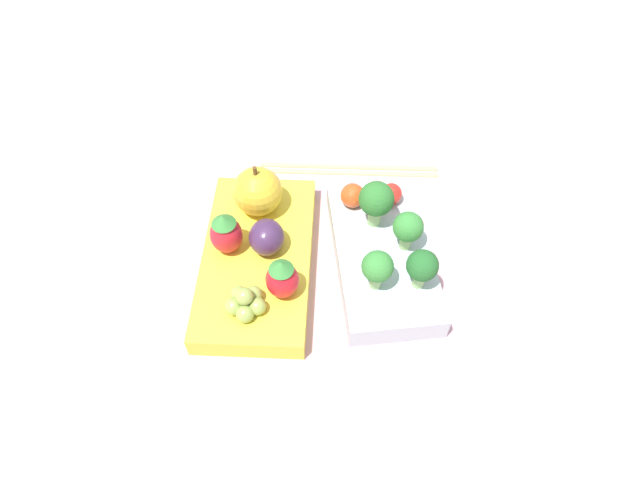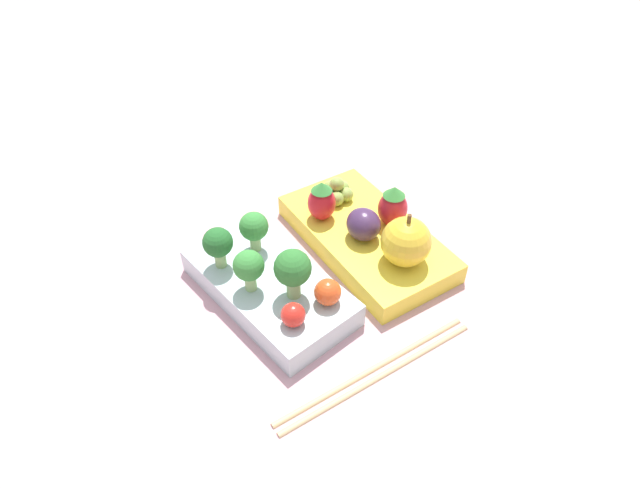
{
  "view_description": "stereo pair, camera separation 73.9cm",
  "coord_description": "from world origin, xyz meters",
  "px_view_note": "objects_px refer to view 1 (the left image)",
  "views": [
    {
      "loc": [
        0.33,
        -0.01,
        0.49
      ],
      "look_at": [
        -0.01,
        -0.0,
        0.04
      ],
      "focal_mm": 32.0,
      "sensor_mm": 36.0,
      "label": 1
    },
    {
      "loc": [
        -0.36,
        0.25,
        0.43
      ],
      "look_at": [
        -0.01,
        -0.0,
        0.04
      ],
      "focal_mm": 32.0,
      "sensor_mm": 36.0,
      "label": 2
    }
  ],
  "objects_px": {
    "bento_box_fruit": "(257,260)",
    "chopsticks_pair": "(349,169)",
    "broccoli_floret_1": "(377,268)",
    "strawberry_0": "(282,278)",
    "broccoli_floret_2": "(422,267)",
    "apple": "(258,191)",
    "cherry_tomato_1": "(353,195)",
    "broccoli_floret_0": "(376,200)",
    "broccoli_floret_3": "(408,228)",
    "cherry_tomato_0": "(391,194)",
    "grape_cluster": "(245,302)",
    "strawberry_1": "(226,233)",
    "plum": "(267,237)",
    "bento_box_savoury": "(382,257)"
  },
  "relations": [
    {
      "from": "apple",
      "to": "chopsticks_pair",
      "type": "xyz_separation_m",
      "value": [
        -0.08,
        0.1,
        -0.05
      ]
    },
    {
      "from": "grape_cluster",
      "to": "broccoli_floret_1",
      "type": "bearing_deg",
      "value": 100.55
    },
    {
      "from": "cherry_tomato_1",
      "to": "chopsticks_pair",
      "type": "distance_m",
      "value": 0.08
    },
    {
      "from": "broccoli_floret_0",
      "to": "plum",
      "type": "xyz_separation_m",
      "value": [
        0.03,
        -0.11,
        -0.02
      ]
    },
    {
      "from": "bento_box_fruit",
      "to": "strawberry_1",
      "type": "xyz_separation_m",
      "value": [
        -0.01,
        -0.03,
        0.04
      ]
    },
    {
      "from": "bento_box_fruit",
      "to": "chopsticks_pair",
      "type": "xyz_separation_m",
      "value": [
        -0.14,
        0.1,
        -0.01
      ]
    },
    {
      "from": "strawberry_0",
      "to": "grape_cluster",
      "type": "relative_size",
      "value": 1.24
    },
    {
      "from": "bento_box_savoury",
      "to": "broccoli_floret_0",
      "type": "height_order",
      "value": "broccoli_floret_0"
    },
    {
      "from": "broccoli_floret_0",
      "to": "broccoli_floret_3",
      "type": "height_order",
      "value": "broccoli_floret_0"
    },
    {
      "from": "bento_box_fruit",
      "to": "broccoli_floret_3",
      "type": "distance_m",
      "value": 0.16
    },
    {
      "from": "broccoli_floret_1",
      "to": "strawberry_1",
      "type": "xyz_separation_m",
      "value": [
        -0.05,
        -0.14,
        -0.01
      ]
    },
    {
      "from": "strawberry_1",
      "to": "chopsticks_pair",
      "type": "relative_size",
      "value": 0.24
    },
    {
      "from": "bento_box_fruit",
      "to": "chopsticks_pair",
      "type": "bearing_deg",
      "value": 144.35
    },
    {
      "from": "bento_box_fruit",
      "to": "strawberry_1",
      "type": "bearing_deg",
      "value": -104.89
    },
    {
      "from": "strawberry_0",
      "to": "bento_box_fruit",
      "type": "bearing_deg",
      "value": -147.86
    },
    {
      "from": "cherry_tomato_0",
      "to": "grape_cluster",
      "type": "height_order",
      "value": "grape_cluster"
    },
    {
      "from": "strawberry_1",
      "to": "grape_cluster",
      "type": "relative_size",
      "value": 1.28
    },
    {
      "from": "bento_box_fruit",
      "to": "grape_cluster",
      "type": "distance_m",
      "value": 0.07
    },
    {
      "from": "bento_box_fruit",
      "to": "strawberry_1",
      "type": "distance_m",
      "value": 0.05
    },
    {
      "from": "bento_box_fruit",
      "to": "grape_cluster",
      "type": "height_order",
      "value": "grape_cluster"
    },
    {
      "from": "grape_cluster",
      "to": "apple",
      "type": "bearing_deg",
      "value": 177.47
    },
    {
      "from": "cherry_tomato_1",
      "to": "strawberry_0",
      "type": "xyz_separation_m",
      "value": [
        0.11,
        -0.07,
        0.01
      ]
    },
    {
      "from": "bento_box_savoury",
      "to": "apple",
      "type": "height_order",
      "value": "apple"
    },
    {
      "from": "strawberry_1",
      "to": "bento_box_fruit",
      "type": "bearing_deg",
      "value": 75.11
    },
    {
      "from": "bento_box_fruit",
      "to": "plum",
      "type": "xyz_separation_m",
      "value": [
        -0.01,
        0.01,
        0.03
      ]
    },
    {
      "from": "cherry_tomato_0",
      "to": "chopsticks_pair",
      "type": "relative_size",
      "value": 0.11
    },
    {
      "from": "bento_box_fruit",
      "to": "chopsticks_pair",
      "type": "height_order",
      "value": "bento_box_fruit"
    },
    {
      "from": "bento_box_fruit",
      "to": "broccoli_floret_3",
      "type": "height_order",
      "value": "broccoli_floret_3"
    },
    {
      "from": "bento_box_savoury",
      "to": "grape_cluster",
      "type": "relative_size",
      "value": 4.89
    },
    {
      "from": "strawberry_0",
      "to": "broccoli_floret_3",
      "type": "bearing_deg",
      "value": 112.89
    },
    {
      "from": "bento_box_savoury",
      "to": "bento_box_fruit",
      "type": "relative_size",
      "value": 0.91
    },
    {
      "from": "cherry_tomato_1",
      "to": "apple",
      "type": "bearing_deg",
      "value": -88.6
    },
    {
      "from": "bento_box_savoury",
      "to": "broccoli_floret_1",
      "type": "bearing_deg",
      "value": -15.06
    },
    {
      "from": "chopsticks_pair",
      "to": "cherry_tomato_1",
      "type": "bearing_deg",
      "value": -0.46
    },
    {
      "from": "plum",
      "to": "bento_box_savoury",
      "type": "bearing_deg",
      "value": 87.96
    },
    {
      "from": "broccoli_floret_3",
      "to": "apple",
      "type": "bearing_deg",
      "value": -110.11
    },
    {
      "from": "cherry_tomato_1",
      "to": "strawberry_1",
      "type": "distance_m",
      "value": 0.14
    },
    {
      "from": "broccoli_floret_0",
      "to": "grape_cluster",
      "type": "distance_m",
      "value": 0.16
    },
    {
      "from": "grape_cluster",
      "to": "broccoli_floret_3",
      "type": "bearing_deg",
      "value": 113.98
    },
    {
      "from": "broccoli_floret_1",
      "to": "strawberry_0",
      "type": "relative_size",
      "value": 0.95
    },
    {
      "from": "bento_box_fruit",
      "to": "apple",
      "type": "relative_size",
      "value": 3.46
    },
    {
      "from": "cherry_tomato_0",
      "to": "grape_cluster",
      "type": "xyz_separation_m",
      "value": [
        0.13,
        -0.15,
        -0.0
      ]
    },
    {
      "from": "strawberry_0",
      "to": "plum",
      "type": "height_order",
      "value": "strawberry_0"
    },
    {
      "from": "cherry_tomato_0",
      "to": "strawberry_0",
      "type": "bearing_deg",
      "value": -44.97
    },
    {
      "from": "broccoli_floret_2",
      "to": "strawberry_1",
      "type": "relative_size",
      "value": 0.93
    },
    {
      "from": "plum",
      "to": "grape_cluster",
      "type": "relative_size",
      "value": 0.99
    },
    {
      "from": "broccoli_floret_2",
      "to": "apple",
      "type": "height_order",
      "value": "apple"
    },
    {
      "from": "broccoli_floret_3",
      "to": "strawberry_0",
      "type": "xyz_separation_m",
      "value": [
        0.05,
        -0.12,
        -0.01
      ]
    },
    {
      "from": "strawberry_1",
      "to": "grape_cluster",
      "type": "xyz_separation_m",
      "value": [
        0.07,
        0.02,
        -0.01
      ]
    },
    {
      "from": "bento_box_fruit",
      "to": "strawberry_0",
      "type": "relative_size",
      "value": 4.36
    }
  ]
}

